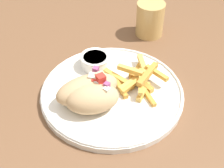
% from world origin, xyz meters
% --- Properties ---
extents(table, '(1.56, 1.56, 0.75)m').
position_xyz_m(table, '(0.00, 0.00, 0.70)').
color(table, brown).
rests_on(table, ground_plane).
extents(plate, '(0.31, 0.31, 0.02)m').
position_xyz_m(plate, '(0.01, -0.01, 0.76)').
color(plate, white).
rests_on(plate, table).
extents(pita_sandwich_near, '(0.13, 0.11, 0.07)m').
position_xyz_m(pita_sandwich_near, '(-0.06, -0.03, 0.80)').
color(pita_sandwich_near, tan).
rests_on(pita_sandwich_near, plate).
extents(pita_sandwich_far, '(0.14, 0.09, 0.07)m').
position_xyz_m(pita_sandwich_far, '(-0.05, 0.00, 0.80)').
color(pita_sandwich_far, tan).
rests_on(pita_sandwich_far, plate).
extents(fries_pile, '(0.11, 0.15, 0.04)m').
position_xyz_m(fries_pile, '(0.06, -0.02, 0.78)').
color(fries_pile, gold).
rests_on(fries_pile, plate).
extents(sauce_ramekin, '(0.07, 0.07, 0.03)m').
position_xyz_m(sauce_ramekin, '(0.02, 0.08, 0.79)').
color(sauce_ramekin, white).
rests_on(sauce_ramekin, plate).
extents(water_glass, '(0.08, 0.08, 0.09)m').
position_xyz_m(water_glass, '(0.23, 0.14, 0.80)').
color(water_glass, tan).
rests_on(water_glass, table).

